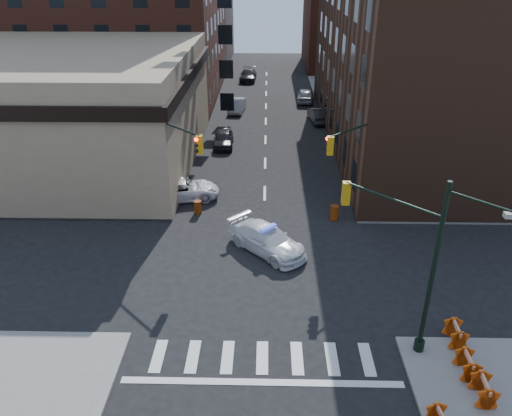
{
  "coord_description": "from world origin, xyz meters",
  "views": [
    {
      "loc": [
        0.09,
        -23.1,
        15.43
      ],
      "look_at": [
        -0.49,
        3.2,
        2.2
      ],
      "focal_mm": 35.0,
      "sensor_mm": 36.0,
      "label": 1
    }
  ],
  "objects_px": {
    "parked_car_wfar": "(237,105)",
    "barricade_se_a": "(455,334)",
    "police_car": "(267,240)",
    "pedestrian_a": "(120,203)",
    "barricade_nw_a": "(155,196)",
    "pickup": "(183,190)",
    "parked_car_wnear": "(223,139)",
    "parked_car_enear": "(318,115)",
    "barrel_road": "(334,213)",
    "pedestrian_b": "(102,204)",
    "barrel_bank": "(198,207)"
  },
  "relations": [
    {
      "from": "pedestrian_b",
      "to": "barricade_nw_a",
      "type": "xyz_separation_m",
      "value": [
        3.06,
        2.0,
        -0.33
      ]
    },
    {
      "from": "pickup",
      "to": "barricade_se_a",
      "type": "height_order",
      "value": "pickup"
    },
    {
      "from": "pedestrian_b",
      "to": "barricade_se_a",
      "type": "distance_m",
      "value": 22.5
    },
    {
      "from": "parked_car_wnear",
      "to": "barricade_nw_a",
      "type": "bearing_deg",
      "value": -108.99
    },
    {
      "from": "parked_car_wfar",
      "to": "pedestrian_b",
      "type": "relative_size",
      "value": 2.66
    },
    {
      "from": "parked_car_wnear",
      "to": "pedestrian_a",
      "type": "height_order",
      "value": "pedestrian_a"
    },
    {
      "from": "parked_car_enear",
      "to": "barrel_bank",
      "type": "distance_m",
      "value": 23.41
    },
    {
      "from": "parked_car_wfar",
      "to": "barricade_se_a",
      "type": "relative_size",
      "value": 3.49
    },
    {
      "from": "pedestrian_a",
      "to": "barricade_nw_a",
      "type": "bearing_deg",
      "value": 65.59
    },
    {
      "from": "pickup",
      "to": "parked_car_enear",
      "type": "distance_m",
      "value": 22.06
    },
    {
      "from": "barrel_bank",
      "to": "parked_car_enear",
      "type": "bearing_deg",
      "value": 64.76
    },
    {
      "from": "parked_car_enear",
      "to": "pedestrian_b",
      "type": "relative_size",
      "value": 2.83
    },
    {
      "from": "barrel_road",
      "to": "barrel_bank",
      "type": "bearing_deg",
      "value": 175.43
    },
    {
      "from": "police_car",
      "to": "parked_car_wfar",
      "type": "xyz_separation_m",
      "value": [
        -3.4,
        29.57,
        -0.05
      ]
    },
    {
      "from": "barrel_bank",
      "to": "pickup",
      "type": "bearing_deg",
      "value": 120.56
    },
    {
      "from": "police_car",
      "to": "barrel_bank",
      "type": "xyz_separation_m",
      "value": [
        -4.67,
        4.73,
        -0.31
      ]
    },
    {
      "from": "pedestrian_a",
      "to": "barricade_nw_a",
      "type": "xyz_separation_m",
      "value": [
        1.9,
        2.0,
        -0.46
      ]
    },
    {
      "from": "pedestrian_a",
      "to": "police_car",
      "type": "bearing_deg",
      "value": -3.31
    },
    {
      "from": "parked_car_enear",
      "to": "pedestrian_b",
      "type": "xyz_separation_m",
      "value": [
        -16.15,
        -21.9,
        0.2
      ]
    },
    {
      "from": "pedestrian_b",
      "to": "barricade_nw_a",
      "type": "height_order",
      "value": "pedestrian_b"
    },
    {
      "from": "parked_car_wnear",
      "to": "parked_car_wfar",
      "type": "xyz_separation_m",
      "value": [
        0.61,
        11.44,
        -0.02
      ]
    },
    {
      "from": "barricade_se_a",
      "to": "barricade_nw_a",
      "type": "distance_m",
      "value": 21.2
    },
    {
      "from": "pedestrian_b",
      "to": "barrel_bank",
      "type": "relative_size",
      "value": 1.79
    },
    {
      "from": "barrel_road",
      "to": "parked_car_wfar",
      "type": "bearing_deg",
      "value": 106.96
    },
    {
      "from": "parked_car_wfar",
      "to": "parked_car_enear",
      "type": "bearing_deg",
      "value": -17.47
    },
    {
      "from": "parked_car_wfar",
      "to": "pedestrian_b",
      "type": "xyz_separation_m",
      "value": [
        -7.44,
        -25.56,
        0.25
      ]
    },
    {
      "from": "pickup",
      "to": "barricade_nw_a",
      "type": "relative_size",
      "value": 4.0
    },
    {
      "from": "pedestrian_a",
      "to": "barricade_se_a",
      "type": "relative_size",
      "value": 1.51
    },
    {
      "from": "police_car",
      "to": "parked_car_enear",
      "type": "height_order",
      "value": "police_car"
    },
    {
      "from": "pedestrian_a",
      "to": "barricade_nw_a",
      "type": "relative_size",
      "value": 1.46
    },
    {
      "from": "police_car",
      "to": "barricade_nw_a",
      "type": "relative_size",
      "value": 4.09
    },
    {
      "from": "barrel_bank",
      "to": "pedestrian_b",
      "type": "bearing_deg",
      "value": -173.3
    },
    {
      "from": "barricade_nw_a",
      "to": "pickup",
      "type": "bearing_deg",
      "value": 20.51
    },
    {
      "from": "parked_car_wnear",
      "to": "parked_car_wfar",
      "type": "bearing_deg",
      "value": 85.23
    },
    {
      "from": "police_car",
      "to": "barricade_se_a",
      "type": "bearing_deg",
      "value": -87.02
    },
    {
      "from": "parked_car_enear",
      "to": "barrel_road",
      "type": "bearing_deg",
      "value": 81.16
    },
    {
      "from": "police_car",
      "to": "pickup",
      "type": "distance_m",
      "value": 9.19
    },
    {
      "from": "parked_car_wfar",
      "to": "barricade_se_a",
      "type": "distance_m",
      "value": 39.16
    },
    {
      "from": "police_car",
      "to": "pedestrian_a",
      "type": "relative_size",
      "value": 2.79
    },
    {
      "from": "parked_car_wfar",
      "to": "barrel_road",
      "type": "height_order",
      "value": "parked_car_wfar"
    },
    {
      "from": "parked_car_wfar",
      "to": "barricade_se_a",
      "type": "bearing_deg",
      "value": -67.26
    },
    {
      "from": "barrel_road",
      "to": "parked_car_wnear",
      "type": "bearing_deg",
      "value": 120.77
    },
    {
      "from": "barrel_bank",
      "to": "pedestrian_a",
      "type": "bearing_deg",
      "value": -171.78
    },
    {
      "from": "parked_car_enear",
      "to": "barricade_se_a",
      "type": "bearing_deg",
      "value": 88.64
    },
    {
      "from": "pedestrian_a",
      "to": "parked_car_enear",
      "type": "bearing_deg",
      "value": 74.79
    },
    {
      "from": "parked_car_enear",
      "to": "barrel_road",
      "type": "xyz_separation_m",
      "value": [
        -0.91,
        -21.9,
        -0.26
      ]
    },
    {
      "from": "pickup",
      "to": "pedestrian_a",
      "type": "bearing_deg",
      "value": 116.61
    },
    {
      "from": "pickup",
      "to": "barricade_se_a",
      "type": "bearing_deg",
      "value": -147.96
    },
    {
      "from": "parked_car_wfar",
      "to": "parked_car_enear",
      "type": "distance_m",
      "value": 9.45
    },
    {
      "from": "parked_car_wfar",
      "to": "parked_car_enear",
      "type": "xyz_separation_m",
      "value": [
        8.71,
        -3.66,
        0.04
      ]
    }
  ]
}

